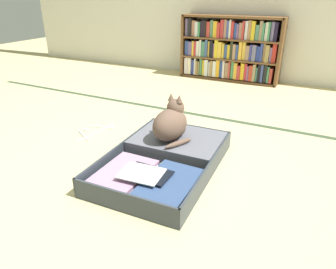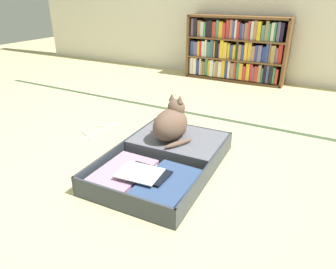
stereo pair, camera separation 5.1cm
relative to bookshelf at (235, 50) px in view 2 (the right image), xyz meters
name	(u,v)px [view 2 (the right image)]	position (x,y,z in m)	size (l,w,h in m)	color
ground_plane	(135,168)	(0.11, -2.26, -0.35)	(10.00, 10.00, 0.00)	tan
tatami_border	(200,115)	(0.11, -1.26, -0.35)	(4.80, 0.05, 0.00)	#354732
bookshelf	(235,50)	(0.00, 0.00, 0.00)	(1.16, 0.23, 0.72)	brown
open_suitcase	(167,158)	(0.26, -2.13, -0.30)	(0.62, 0.91, 0.11)	#313840
black_cat	(172,123)	(0.22, -2.00, -0.13)	(0.26, 0.30, 0.28)	brown
clothes_hanger	(95,130)	(-0.46, -1.95, -0.35)	(0.20, 0.37, 0.01)	silver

